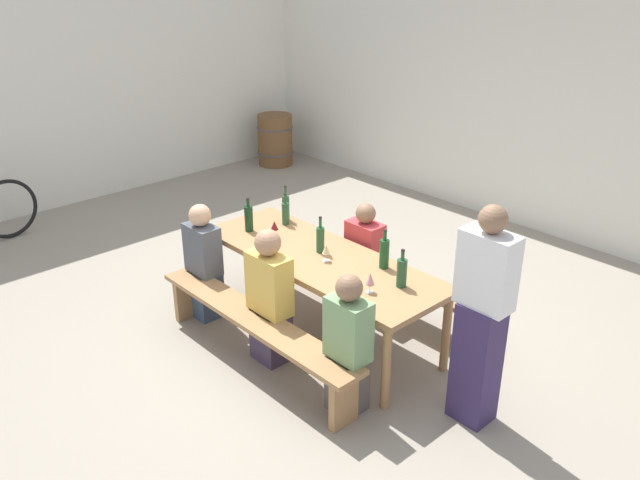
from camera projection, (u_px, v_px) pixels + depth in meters
The scene contains 22 objects.
ground_plane at pixel (320, 332), 5.88m from camera, with size 24.00×24.00×0.00m, color gray.
back_wall at pixel (552, 95), 7.42m from camera, with size 14.00×0.20×3.20m, color silver.
side_wall at pixel (70, 78), 8.33m from camera, with size 0.20×7.51×3.20m, color silver.
tasting_table at pixel (320, 264), 5.60m from camera, with size 2.34×0.83×0.75m.
bench_near at pixel (255, 326), 5.29m from camera, with size 2.24×0.30×0.45m.
bench_far at pixel (376, 271), 6.17m from camera, with size 2.24×0.30×0.45m.
wine_bottle_0 at pixel (285, 213), 6.15m from camera, with size 0.07×0.07×0.31m.
wine_bottle_1 at pixel (286, 207), 6.24m from camera, with size 0.07×0.07×0.34m.
wine_bottle_2 at pixel (249, 218), 6.01m from camera, with size 0.08×0.08×0.32m.
wine_bottle_3 at pixel (402, 272), 5.04m from camera, with size 0.08×0.08×0.31m.
wine_bottle_4 at pixel (384, 253), 5.32m from camera, with size 0.08×0.08×0.34m.
wine_bottle_5 at pixel (320, 239), 5.60m from camera, with size 0.07×0.07×0.32m.
wine_glass_0 at pixel (370, 279), 4.95m from camera, with size 0.07×0.07×0.16m.
wine_glass_1 at pixel (326, 250), 5.44m from camera, with size 0.07×0.07×0.15m.
wine_glass_2 at pixel (274, 226), 5.86m from camera, with size 0.07×0.07×0.17m.
wine_glass_3 at pixel (350, 283), 4.89m from camera, with size 0.07×0.07×0.16m.
seated_guest_near_0 at pixel (204, 264), 5.94m from camera, with size 0.33×0.24×1.10m.
seated_guest_near_1 at pixel (270, 299), 5.29m from camera, with size 0.38×0.24×1.16m.
seated_guest_near_2 at pixel (348, 347), 4.71m from camera, with size 0.32×0.24×1.11m.
seated_guest_far_0 at pixel (364, 262), 6.03m from camera, with size 0.33×0.24×1.07m.
standing_host at pixel (481, 322), 4.51m from camera, with size 0.38×0.24×1.66m.
wine_barrel at pixel (275, 140), 10.17m from camera, with size 0.56×0.56×0.78m.
Camera 1 is at (3.69, -3.41, 3.17)m, focal length 37.16 mm.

